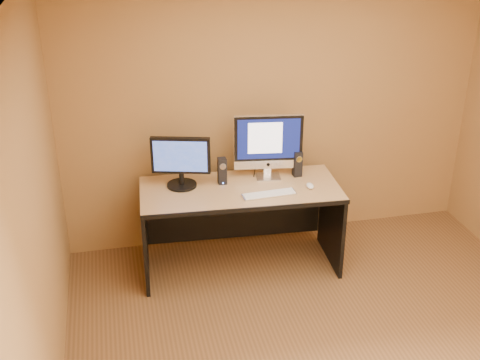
# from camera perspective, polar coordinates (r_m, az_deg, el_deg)

# --- Properties ---
(walls) EXTENTS (4.00, 4.00, 2.60)m
(walls) POSITION_cam_1_polar(r_m,az_deg,el_deg) (3.94, 11.02, -2.62)
(walls) COLOR olive
(walls) RESTS_ON ground
(ceiling) EXTENTS (4.00, 4.00, 0.00)m
(ceiling) POSITION_cam_1_polar(r_m,az_deg,el_deg) (3.54, 12.82, 16.34)
(ceiling) COLOR white
(ceiling) RESTS_ON walls
(desk) EXTENTS (1.78, 0.87, 0.81)m
(desk) POSITION_cam_1_polar(r_m,az_deg,el_deg) (5.44, 0.04, -4.59)
(desk) COLOR tan
(desk) RESTS_ON ground
(imac) EXTENTS (0.65, 0.31, 0.60)m
(imac) POSITION_cam_1_polar(r_m,az_deg,el_deg) (5.34, 2.74, 3.17)
(imac) COLOR silver
(imac) RESTS_ON desk
(second_monitor) EXTENTS (0.57, 0.39, 0.46)m
(second_monitor) POSITION_cam_1_polar(r_m,az_deg,el_deg) (5.22, -5.63, 1.68)
(second_monitor) COLOR black
(second_monitor) RESTS_ON desk
(speaker_left) EXTENTS (0.08, 0.08, 0.24)m
(speaker_left) POSITION_cam_1_polar(r_m,az_deg,el_deg) (5.30, -1.71, 0.87)
(speaker_left) COLOR black
(speaker_left) RESTS_ON desk
(speaker_right) EXTENTS (0.08, 0.08, 0.24)m
(speaker_right) POSITION_cam_1_polar(r_m,az_deg,el_deg) (5.46, 5.46, 1.56)
(speaker_right) COLOR black
(speaker_right) RESTS_ON desk
(keyboard) EXTENTS (0.47, 0.15, 0.02)m
(keyboard) POSITION_cam_1_polar(r_m,az_deg,el_deg) (5.13, 2.79, -1.35)
(keyboard) COLOR silver
(keyboard) RESTS_ON desk
(mouse) EXTENTS (0.07, 0.12, 0.04)m
(mouse) POSITION_cam_1_polar(r_m,az_deg,el_deg) (5.29, 6.65, -0.53)
(mouse) COLOR white
(mouse) RESTS_ON desk
(cable_a) EXTENTS (0.12, 0.22, 0.01)m
(cable_a) POSITION_cam_1_polar(r_m,az_deg,el_deg) (5.56, 2.72, 0.76)
(cable_a) COLOR black
(cable_a) RESTS_ON desk
(cable_b) EXTENTS (0.07, 0.19, 0.01)m
(cable_b) POSITION_cam_1_polar(r_m,az_deg,el_deg) (5.55, 1.39, 0.75)
(cable_b) COLOR black
(cable_b) RESTS_ON desk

